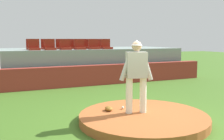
% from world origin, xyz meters
% --- Properties ---
extents(ground_plane, '(60.00, 60.00, 0.00)m').
position_xyz_m(ground_plane, '(0.00, 0.00, 0.00)').
color(ground_plane, '#3E661F').
extents(pitchers_mound, '(3.21, 3.21, 0.20)m').
position_xyz_m(pitchers_mound, '(0.00, 0.00, 0.10)').
color(pitchers_mound, '#A7572A').
rests_on(pitchers_mound, ground_plane).
extents(pitcher, '(0.87, 0.39, 1.84)m').
position_xyz_m(pitcher, '(-0.10, 0.19, 1.27)').
color(pitcher, white).
rests_on(pitcher, pitchers_mound).
extents(baseball, '(0.07, 0.07, 0.07)m').
position_xyz_m(baseball, '(-0.26, 0.63, 0.24)').
color(baseball, white).
rests_on(baseball, pitchers_mound).
extents(fielding_glove, '(0.26, 0.33, 0.11)m').
position_xyz_m(fielding_glove, '(-0.67, 0.64, 0.26)').
color(fielding_glove, brown).
rests_on(fielding_glove, pitchers_mound).
extents(brick_barrier, '(12.98, 0.40, 0.90)m').
position_xyz_m(brick_barrier, '(0.00, 5.50, 0.45)').
color(brick_barrier, maroon).
rests_on(brick_barrier, ground_plane).
extents(fence_post_right, '(0.06, 0.06, 1.03)m').
position_xyz_m(fence_post_right, '(3.00, 5.50, 1.42)').
color(fence_post_right, silver).
rests_on(fence_post_right, brick_barrier).
extents(bleacher_platform, '(11.90, 3.83, 1.58)m').
position_xyz_m(bleacher_platform, '(0.00, 7.89, 0.79)').
color(bleacher_platform, gray).
rests_on(bleacher_platform, ground_plane).
extents(stadium_chair_0, '(0.48, 0.44, 0.50)m').
position_xyz_m(stadium_chair_0, '(-1.74, 6.50, 1.74)').
color(stadium_chair_0, maroon).
rests_on(stadium_chair_0, bleacher_platform).
extents(stadium_chair_1, '(0.48, 0.44, 0.50)m').
position_xyz_m(stadium_chair_1, '(-1.05, 6.51, 1.74)').
color(stadium_chair_1, maroon).
rests_on(stadium_chair_1, bleacher_platform).
extents(stadium_chair_2, '(0.48, 0.44, 0.50)m').
position_xyz_m(stadium_chair_2, '(-0.34, 6.49, 1.74)').
color(stadium_chair_2, maroon).
rests_on(stadium_chair_2, bleacher_platform).
extents(stadium_chair_3, '(0.48, 0.44, 0.50)m').
position_xyz_m(stadium_chair_3, '(0.35, 6.49, 1.74)').
color(stadium_chair_3, maroon).
rests_on(stadium_chair_3, bleacher_platform).
extents(stadium_chair_4, '(0.48, 0.44, 0.50)m').
position_xyz_m(stadium_chair_4, '(1.06, 6.51, 1.74)').
color(stadium_chair_4, maroon).
rests_on(stadium_chair_4, bleacher_platform).
extents(stadium_chair_5, '(0.48, 0.44, 0.50)m').
position_xyz_m(stadium_chair_5, '(1.73, 6.51, 1.74)').
color(stadium_chair_5, maroon).
rests_on(stadium_chair_5, bleacher_platform).
extents(stadium_chair_6, '(0.48, 0.44, 0.50)m').
position_xyz_m(stadium_chair_6, '(-1.74, 7.39, 1.74)').
color(stadium_chair_6, maroon).
rests_on(stadium_chair_6, bleacher_platform).
extents(stadium_chair_7, '(0.48, 0.44, 0.50)m').
position_xyz_m(stadium_chair_7, '(-1.05, 7.42, 1.74)').
color(stadium_chair_7, maroon).
rests_on(stadium_chair_7, bleacher_platform).
extents(stadium_chair_8, '(0.48, 0.44, 0.50)m').
position_xyz_m(stadium_chair_8, '(-0.34, 7.39, 1.74)').
color(stadium_chair_8, maroon).
rests_on(stadium_chair_8, bleacher_platform).
extents(stadium_chair_9, '(0.48, 0.44, 0.50)m').
position_xyz_m(stadium_chair_9, '(0.33, 7.40, 1.74)').
color(stadium_chair_9, maroon).
rests_on(stadium_chair_9, bleacher_platform).
extents(stadium_chair_10, '(0.48, 0.44, 0.50)m').
position_xyz_m(stadium_chair_10, '(1.02, 7.38, 1.74)').
color(stadium_chair_10, maroon).
rests_on(stadium_chair_10, bleacher_platform).
extents(stadium_chair_11, '(0.48, 0.44, 0.50)m').
position_xyz_m(stadium_chair_11, '(1.76, 7.42, 1.74)').
color(stadium_chair_11, maroon).
rests_on(stadium_chair_11, bleacher_platform).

